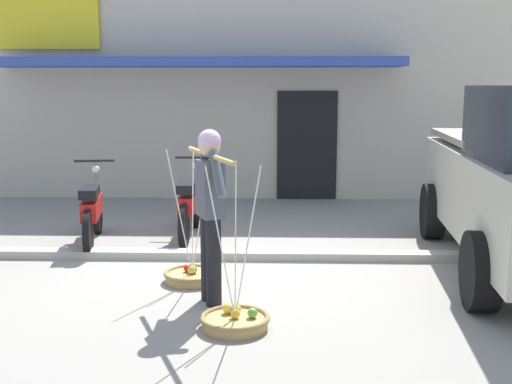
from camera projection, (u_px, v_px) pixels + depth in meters
The scene contains 8 objects.
ground_plane at pixel (218, 275), 7.16m from camera, with size 90.00×90.00×0.00m, color gray.
sidewalk_curb at pixel (223, 255), 7.84m from camera, with size 20.00×0.24×0.10m, color #AEA89C.
fruit_vendor at pixel (210, 205), 6.11m from camera, with size 0.59×1.34×1.70m.
fruit_basket_left_side at pixel (235, 320), 5.60m from camera, with size 0.62×0.62×1.45m.
fruit_basket_right_side at pixel (192, 275), 6.92m from camera, with size 0.62×0.62×1.45m.
motorcycle_nearest_shop at pixel (92, 211), 8.49m from camera, with size 0.55×1.81×1.09m.
motorcycle_second_in_row at pixel (190, 205), 8.89m from camera, with size 0.54×1.82×1.09m.
storefront_building at pixel (214, 85), 14.16m from camera, with size 13.00×6.00×4.20m.
Camera 1 is at (0.65, -6.89, 2.10)m, focal length 44.90 mm.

